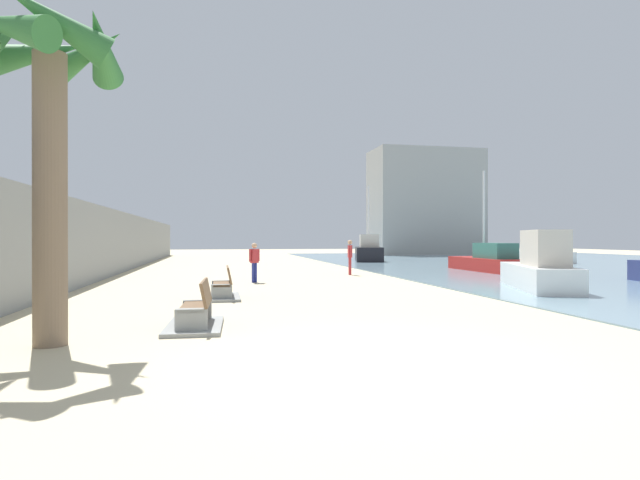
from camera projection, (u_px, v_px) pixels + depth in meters
ground_plane at (261, 275)px, 25.33m from camera, size 120.00×120.00×0.00m
seawall at (101, 243)px, 23.81m from camera, size 0.80×64.00×3.27m
palm_tree at (50, 90)px, 8.67m from camera, size 2.65×2.80×6.10m
bench_near at (196, 317)px, 10.36m from camera, size 1.20×2.15×0.98m
bench_far at (223, 291)px, 15.48m from camera, size 1.11×2.11×0.98m
person_walking at (254, 260)px, 21.03m from camera, size 0.45×0.34×1.65m
person_standing at (350, 254)px, 25.44m from camera, size 0.24×0.53×1.76m
boat_far_right at (540, 268)px, 17.89m from camera, size 3.20×5.46×2.08m
boat_nearest at (489, 260)px, 27.82m from camera, size 1.85×5.89×5.58m
boat_outer at (369, 251)px, 40.26m from camera, size 3.26×5.68×6.02m
boat_distant at (540, 253)px, 38.75m from camera, size 3.54×7.32×1.96m
harbor_building at (425, 203)px, 56.93m from camera, size 12.00×6.00×11.68m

